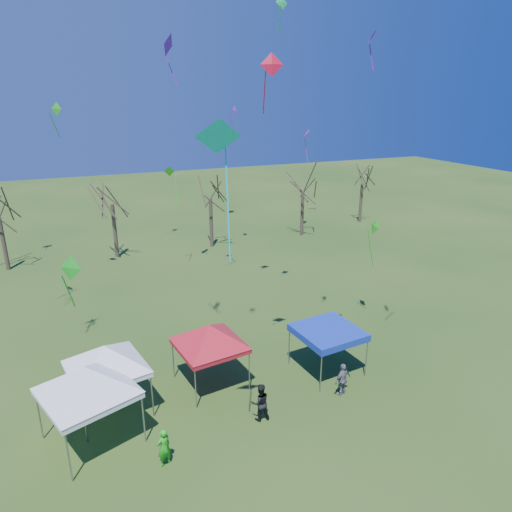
{
  "coord_description": "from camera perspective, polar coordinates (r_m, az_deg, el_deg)",
  "views": [
    {
      "loc": [
        -5.82,
        -14.37,
        13.04
      ],
      "look_at": [
        1.54,
        3.0,
        6.44
      ],
      "focal_mm": 32.0,
      "sensor_mm": 36.0,
      "label": 1
    }
  ],
  "objects": [
    {
      "name": "tree_4",
      "position": [
        44.38,
        5.96,
        10.14
      ],
      "size": [
        3.58,
        3.58,
        7.89
      ],
      "color": "#3D2D21",
      "rests_on": "ground"
    },
    {
      "name": "kite_19",
      "position": [
        38.5,
        -2.84,
        17.62
      ],
      "size": [
        0.56,
        0.81,
        2.13
      ],
      "rotation": [
        0.0,
        0.0,
        4.85
      ],
      "color": "purple",
      "rests_on": "ground"
    },
    {
      "name": "person_dark",
      "position": [
        20.21,
        0.53,
        -17.82
      ],
      "size": [
        0.88,
        0.72,
        1.69
      ],
      "primitive_type": "imported",
      "rotation": [
        0.0,
        0.0,
        3.04
      ],
      "color": "black",
      "rests_on": "ground"
    },
    {
      "name": "kite_17",
      "position": [
        26.86,
        14.58,
        3.49
      ],
      "size": [
        0.6,
        1.01,
        2.99
      ],
      "rotation": [
        0.0,
        0.0,
        4.52
      ],
      "color": "green",
      "rests_on": "ground"
    },
    {
      "name": "kite_5",
      "position": [
        13.06,
        -4.76,
        14.58
      ],
      "size": [
        1.45,
        1.13,
        4.17
      ],
      "rotation": [
        0.0,
        0.0,
        2.95
      ],
      "color": "#0DCACE",
      "rests_on": "ground"
    },
    {
      "name": "kite_11",
      "position": [
        31.9,
        -11.02,
        24.47
      ],
      "size": [
        1.28,
        1.52,
        3.18
      ],
      "rotation": [
        0.0,
        0.0,
        4.13
      ],
      "color": "purple",
      "rests_on": "ground"
    },
    {
      "name": "kite_13",
      "position": [
        33.49,
        -23.74,
        16.4
      ],
      "size": [
        0.84,
        0.85,
        2.28
      ],
      "rotation": [
        0.0,
        0.0,
        5.47
      ],
      "color": "#24A218",
      "rests_on": "ground"
    },
    {
      "name": "tent_white_mid",
      "position": [
        20.48,
        -18.44,
        -11.13
      ],
      "size": [
        4.16,
        4.16,
        3.74
      ],
      "rotation": [
        0.0,
        0.0,
        0.19
      ],
      "color": "gray",
      "rests_on": "ground"
    },
    {
      "name": "tent_white_west",
      "position": [
        18.97,
        -20.63,
        -13.41
      ],
      "size": [
        4.21,
        4.21,
        3.94
      ],
      "rotation": [
        0.0,
        0.0,
        0.35
      ],
      "color": "gray",
      "rests_on": "ground"
    },
    {
      "name": "tent_blue",
      "position": [
        22.93,
        8.99,
        -9.44
      ],
      "size": [
        3.19,
        3.19,
        2.3
      ],
      "rotation": [
        0.0,
        0.0,
        0.1
      ],
      "color": "gray",
      "rests_on": "ground"
    },
    {
      "name": "person_grey",
      "position": [
        21.97,
        10.79,
        -14.92
      ],
      "size": [
        1.02,
        0.65,
        1.62
      ],
      "primitive_type": "imported",
      "rotation": [
        0.0,
        0.0,
        3.43
      ],
      "color": "slate",
      "rests_on": "ground"
    },
    {
      "name": "kite_22",
      "position": [
        34.95,
        -10.71,
        10.2
      ],
      "size": [
        0.93,
        0.86,
        2.78
      ],
      "rotation": [
        0.0,
        0.0,
        2.94
      ],
      "color": "#289E18",
      "rests_on": "ground"
    },
    {
      "name": "tent_red",
      "position": [
        21.39,
        -5.88,
        -9.07
      ],
      "size": [
        4.07,
        4.07,
        3.62
      ],
      "rotation": [
        0.0,
        0.0,
        0.13
      ],
      "color": "gray",
      "rests_on": "ground"
    },
    {
      "name": "tree_2",
      "position": [
        39.48,
        -17.79,
        8.54
      ],
      "size": [
        3.71,
        3.71,
        8.18
      ],
      "color": "#3D2D21",
      "rests_on": "ground"
    },
    {
      "name": "ground",
      "position": [
        20.26,
        -0.75,
        -20.78
      ],
      "size": [
        140.0,
        140.0,
        0.0
      ],
      "primitive_type": "plane",
      "color": "#244717",
      "rests_on": "ground"
    },
    {
      "name": "kite_9",
      "position": [
        19.56,
        14.34,
        25.04
      ],
      "size": [
        0.64,
        0.68,
        1.55
      ],
      "rotation": [
        0.0,
        0.0,
        4.03
      ],
      "color": "purple",
      "rests_on": "ground"
    },
    {
      "name": "kite_27",
      "position": [
        18.85,
        1.96,
        22.7
      ],
      "size": [
        0.93,
        0.61,
        2.26
      ],
      "rotation": [
        0.0,
        0.0,
        6.01
      ],
      "color": "red",
      "rests_on": "ground"
    },
    {
      "name": "person_green",
      "position": [
        18.62,
        -11.45,
        -22.37
      ],
      "size": [
        0.67,
        0.56,
        1.56
      ],
      "primitive_type": "imported",
      "rotation": [
        0.0,
        0.0,
        3.53
      ],
      "color": "green",
      "rests_on": "ground"
    },
    {
      "name": "kite_18",
      "position": [
        25.86,
        3.22,
        28.97
      ],
      "size": [
        0.73,
        0.42,
        1.81
      ],
      "rotation": [
        0.0,
        0.0,
        0.11
      ],
      "color": "green",
      "rests_on": "ground"
    },
    {
      "name": "kite_1",
      "position": [
        19.95,
        -22.22,
        -1.5
      ],
      "size": [
        0.98,
        0.89,
        2.37
      ],
      "rotation": [
        0.0,
        0.0,
        5.58
      ],
      "color": "#179A1D",
      "rests_on": "ground"
    },
    {
      "name": "kite_12",
      "position": [
        44.51,
        6.35,
        14.98
      ],
      "size": [
        1.13,
        1.25,
        3.21
      ],
      "rotation": [
        0.0,
        0.0,
        4.18
      ],
      "color": "#CD2D74",
      "rests_on": "ground"
    },
    {
      "name": "tree_5",
      "position": [
        50.61,
        13.28,
        10.48
      ],
      "size": [
        3.39,
        3.39,
        7.46
      ],
      "color": "#3D2D21",
      "rests_on": "ground"
    },
    {
      "name": "tree_3",
      "position": [
        40.8,
        -5.8,
        9.37
      ],
      "size": [
        3.59,
        3.59,
        7.91
      ],
      "color": "#3D2D21",
      "rests_on": "ground"
    }
  ]
}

